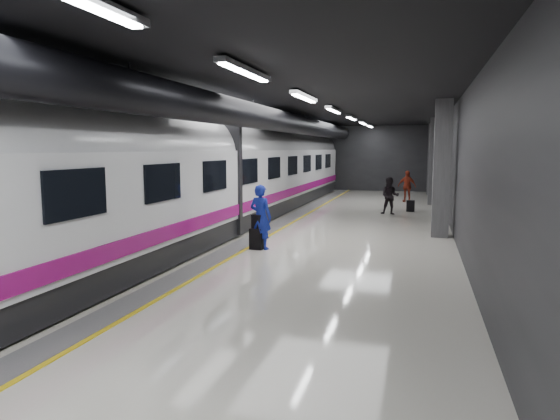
% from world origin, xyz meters
% --- Properties ---
extents(ground, '(40.00, 40.00, 0.00)m').
position_xyz_m(ground, '(0.00, 0.00, 0.00)').
color(ground, silver).
rests_on(ground, ground).
extents(platform_hall, '(10.02, 40.02, 4.51)m').
position_xyz_m(platform_hall, '(-0.29, 0.96, 3.54)').
color(platform_hall, black).
rests_on(platform_hall, ground).
extents(train, '(3.05, 38.00, 4.05)m').
position_xyz_m(train, '(-3.25, -0.00, 2.07)').
color(train, black).
rests_on(train, ground).
extents(traveler_main, '(0.77, 0.60, 1.89)m').
position_xyz_m(traveler_main, '(-0.55, -1.59, 0.94)').
color(traveler_main, '#1A2CC5').
rests_on(traveler_main, ground).
extents(suitcase_main, '(0.40, 0.27, 0.61)m').
position_xyz_m(suitcase_main, '(-0.65, -1.68, 0.31)').
color(suitcase_main, black).
rests_on(suitcase_main, ground).
extents(shoulder_bag, '(0.33, 0.24, 0.40)m').
position_xyz_m(shoulder_bag, '(-0.64, -1.66, 0.81)').
color(shoulder_bag, black).
rests_on(shoulder_bag, suitcase_main).
extents(traveler_far_a, '(0.85, 0.68, 1.65)m').
position_xyz_m(traveler_far_a, '(2.61, 7.28, 0.83)').
color(traveler_far_a, black).
rests_on(traveler_far_a, ground).
extents(traveler_far_b, '(1.09, 0.68, 1.72)m').
position_xyz_m(traveler_far_b, '(3.17, 13.02, 0.86)').
color(traveler_far_b, maroon).
rests_on(traveler_far_b, ground).
extents(suitcase_far, '(0.38, 0.27, 0.53)m').
position_xyz_m(suitcase_far, '(3.47, 8.61, 0.26)').
color(suitcase_far, black).
rests_on(suitcase_far, ground).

